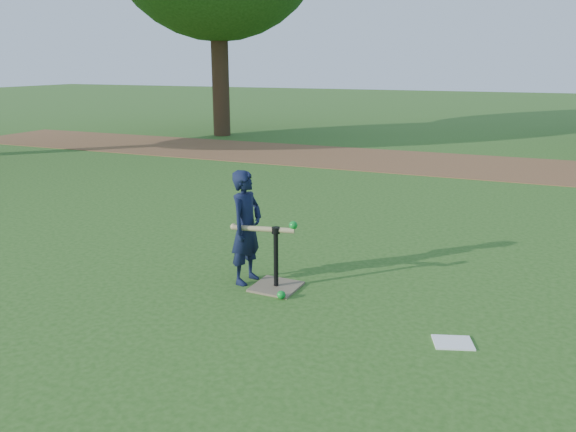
% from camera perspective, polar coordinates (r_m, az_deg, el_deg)
% --- Properties ---
extents(ground, '(80.00, 80.00, 0.00)m').
position_cam_1_polar(ground, '(5.76, -3.05, -6.28)').
color(ground, '#285116').
rests_on(ground, ground).
extents(dirt_strip, '(24.00, 3.00, 0.01)m').
position_cam_1_polar(dirt_strip, '(12.72, 11.81, 5.46)').
color(dirt_strip, brown).
rests_on(dirt_strip, ground).
extents(child, '(0.32, 0.44, 1.13)m').
position_cam_1_polar(child, '(5.50, -4.25, -1.14)').
color(child, black).
rests_on(child, ground).
extents(wiffle_ball_ground, '(0.08, 0.08, 0.08)m').
position_cam_1_polar(wiffle_ball_ground, '(5.25, -0.69, -8.01)').
color(wiffle_ball_ground, '#0C8B25').
rests_on(wiffle_ball_ground, ground).
extents(clipboard, '(0.36, 0.31, 0.01)m').
position_cam_1_polar(clipboard, '(4.68, 16.41, -12.23)').
color(clipboard, white).
rests_on(clipboard, ground).
extents(batting_tee, '(0.45, 0.45, 0.61)m').
position_cam_1_polar(batting_tee, '(5.47, -1.22, -6.23)').
color(batting_tee, '#75634A').
rests_on(batting_tee, ground).
extents(swing_action, '(0.65, 0.19, 0.12)m').
position_cam_1_polar(swing_action, '(5.34, -2.21, -1.23)').
color(swing_action, tan).
rests_on(swing_action, ground).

